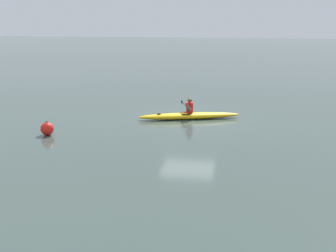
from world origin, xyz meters
name	(u,v)px	position (x,y,z in m)	size (l,w,h in m)	color
ground_plane	(189,119)	(0.00, 0.00, 0.00)	(160.00, 160.00, 0.00)	#384742
kayak	(189,116)	(-0.04, 0.04, 0.15)	(4.76, 2.06, 0.30)	#EAB214
kayaker	(189,106)	(-0.02, 0.04, 0.60)	(0.78, 2.32, 0.70)	red
mooring_buoy_white_far	(47,129)	(5.27, 3.96, 0.27)	(0.54, 0.54, 0.58)	red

